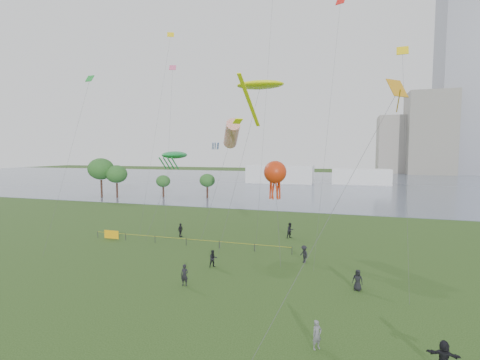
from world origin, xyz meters
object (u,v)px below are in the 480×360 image
(kite_stingray, at_px, (260,85))
(fence, at_px, (139,237))
(kite_flyer, at_px, (317,335))
(kite_octopus, at_px, (275,173))

(kite_stingray, bearing_deg, fence, -175.67)
(kite_flyer, height_order, kite_stingray, kite_stingray)
(fence, distance_m, kite_flyer, 27.66)
(fence, height_order, kite_octopus, kite_octopus)
(fence, height_order, kite_stingray, kite_stingray)
(kite_stingray, bearing_deg, kite_octopus, -8.19)
(kite_flyer, relative_size, kite_stingray, 0.09)
(fence, bearing_deg, kite_flyer, -37.35)
(fence, bearing_deg, kite_octopus, 4.71)
(kite_octopus, bearing_deg, kite_stingray, -172.86)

